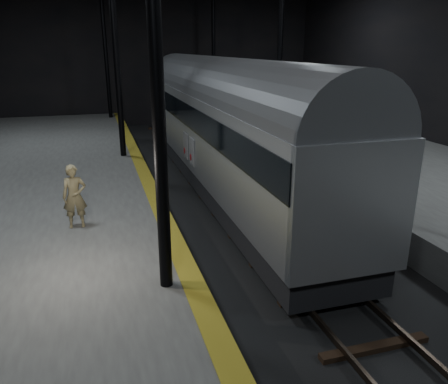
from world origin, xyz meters
name	(u,v)px	position (x,y,z in m)	size (l,w,h in m)	color
ground	(264,233)	(0.00, 0.00, 0.00)	(44.00, 44.00, 0.00)	black
platform_left	(10,248)	(-7.50, 0.00, 0.50)	(9.00, 43.80, 1.00)	#4A4A48
tactile_strip	(163,215)	(-3.25, 0.00, 1.00)	(0.50, 43.80, 0.01)	olive
track	(264,231)	(0.00, 0.00, 0.07)	(2.40, 43.00, 0.24)	#3F3328
train	(221,120)	(0.00, 4.91, 2.94)	(2.95, 19.71, 5.27)	#A5A8AD
woman	(75,196)	(-5.65, -0.18, 1.88)	(0.64, 0.42, 1.76)	#8C7E55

